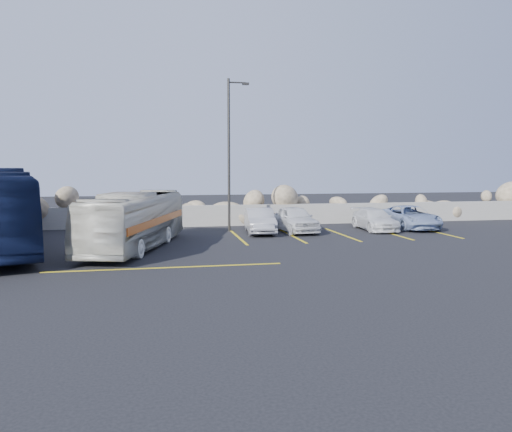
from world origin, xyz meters
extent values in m
plane|color=black|center=(0.00, 0.00, 0.00)|extent=(90.00, 90.00, 0.00)
cube|color=gray|center=(0.00, 12.00, 0.60)|extent=(60.00, 0.40, 1.20)
cube|color=gold|center=(-2.50, 7.00, 0.01)|extent=(0.12, 5.00, 0.01)
cube|color=gold|center=(2.60, 7.00, 0.01)|extent=(0.12, 5.00, 0.01)
cube|color=gold|center=(5.30, 7.00, 0.01)|extent=(0.12, 5.00, 0.01)
cube|color=gold|center=(7.90, 7.00, 0.01)|extent=(0.12, 5.00, 0.01)
cube|color=gold|center=(10.50, 7.00, 0.01)|extent=(0.12, 5.00, 0.01)
cube|color=gold|center=(13.10, 7.00, 0.01)|extent=(0.12, 5.00, 0.01)
cube|color=gold|center=(-1.00, 0.20, 0.01)|extent=(8.00, 0.12, 0.01)
cylinder|color=#302E2B|center=(2.50, 9.50, 4.00)|extent=(0.14, 0.14, 8.00)
cylinder|color=#302E2B|center=(2.95, 9.50, 7.80)|extent=(0.90, 0.08, 0.08)
cube|color=#302E2B|center=(3.40, 9.50, 7.75)|extent=(0.35, 0.18, 0.12)
imported|color=beige|center=(-2.16, 4.56, 1.19)|extent=(4.30, 8.77, 2.38)
imported|color=silver|center=(5.84, 8.52, 0.69)|extent=(2.00, 4.17, 1.37)
imported|color=#AAAAAE|center=(3.95, 8.43, 0.64)|extent=(1.70, 3.98, 1.28)
imported|color=silver|center=(10.33, 8.47, 0.57)|extent=(1.79, 4.01, 1.14)
imported|color=#869ABF|center=(12.57, 8.75, 0.63)|extent=(2.33, 4.65, 1.26)
camera|label=1|loc=(-1.20, -16.72, 3.39)|focal=35.00mm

